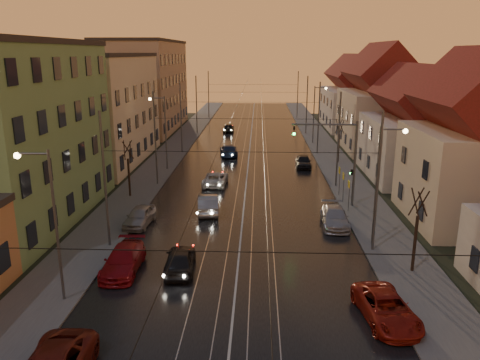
# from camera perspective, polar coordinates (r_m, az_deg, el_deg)

# --- Properties ---
(ground) EXTENTS (160.00, 160.00, 0.00)m
(ground) POSITION_cam_1_polar(r_m,az_deg,el_deg) (22.99, -1.00, -17.47)
(ground) COLOR black
(ground) RESTS_ON ground
(road) EXTENTS (16.00, 120.00, 0.04)m
(road) POSITION_cam_1_polar(r_m,az_deg,el_deg) (60.60, 1.15, 3.46)
(road) COLOR black
(road) RESTS_ON ground
(sidewalk_left) EXTENTS (4.00, 120.00, 0.15)m
(sidewalk_left) POSITION_cam_1_polar(r_m,az_deg,el_deg) (61.59, -8.21, 3.55)
(sidewalk_left) COLOR #4C4C4C
(sidewalk_left) RESTS_ON ground
(sidewalk_right) EXTENTS (4.00, 120.00, 0.15)m
(sidewalk_right) POSITION_cam_1_polar(r_m,az_deg,el_deg) (61.22, 10.57, 3.37)
(sidewalk_right) COLOR #4C4C4C
(sidewalk_right) RESTS_ON ground
(tram_rail_0) EXTENTS (0.06, 120.00, 0.03)m
(tram_rail_0) POSITION_cam_1_polar(r_m,az_deg,el_deg) (60.67, -0.93, 3.51)
(tram_rail_0) COLOR gray
(tram_rail_0) RESTS_ON road
(tram_rail_1) EXTENTS (0.06, 120.00, 0.03)m
(tram_rail_1) POSITION_cam_1_polar(r_m,az_deg,el_deg) (60.61, 0.43, 3.50)
(tram_rail_1) COLOR gray
(tram_rail_1) RESTS_ON road
(tram_rail_2) EXTENTS (0.06, 120.00, 0.03)m
(tram_rail_2) POSITION_cam_1_polar(r_m,az_deg,el_deg) (60.58, 1.88, 3.48)
(tram_rail_2) COLOR gray
(tram_rail_2) RESTS_ON road
(tram_rail_3) EXTENTS (0.06, 120.00, 0.03)m
(tram_rail_3) POSITION_cam_1_polar(r_m,az_deg,el_deg) (60.59, 3.24, 3.47)
(tram_rail_3) COLOR gray
(tram_rail_3) RESTS_ON road
(apartment_left_1) EXTENTS (10.00, 18.00, 13.00)m
(apartment_left_1) POSITION_cam_1_polar(r_m,az_deg,el_deg) (38.63, -26.72, 4.81)
(apartment_left_1) COLOR #638C59
(apartment_left_1) RESTS_ON ground
(apartment_left_2) EXTENTS (10.00, 20.00, 12.00)m
(apartment_left_2) POSITION_cam_1_polar(r_m,az_deg,el_deg) (56.84, -17.06, 8.12)
(apartment_left_2) COLOR beige
(apartment_left_2) RESTS_ON ground
(apartment_left_3) EXTENTS (10.00, 24.00, 14.00)m
(apartment_left_3) POSITION_cam_1_polar(r_m,az_deg,el_deg) (79.71, -11.46, 11.08)
(apartment_left_3) COLOR #A38169
(apartment_left_3) RESTS_ON ground
(house_right_1) EXTENTS (8.67, 10.20, 10.80)m
(house_right_1) POSITION_cam_1_polar(r_m,az_deg,el_deg) (38.42, 26.64, 3.17)
(house_right_1) COLOR beige
(house_right_1) RESTS_ON ground
(house_right_2) EXTENTS (9.18, 12.24, 9.20)m
(house_right_2) POSITION_cam_1_polar(r_m,az_deg,el_deg) (50.49, 20.65, 5.42)
(house_right_2) COLOR #BBB6AD
(house_right_2) RESTS_ON ground
(house_right_3) EXTENTS (9.18, 14.28, 11.50)m
(house_right_3) POSITION_cam_1_polar(r_m,az_deg,el_deg) (64.62, 16.67, 8.76)
(house_right_3) COLOR beige
(house_right_3) RESTS_ON ground
(house_right_4) EXTENTS (9.18, 16.32, 10.00)m
(house_right_4) POSITION_cam_1_polar(r_m,az_deg,el_deg) (82.18, 13.60, 9.71)
(house_right_4) COLOR #BBB6AD
(house_right_4) RESTS_ON ground
(catenary_pole_l_1) EXTENTS (0.16, 0.16, 9.00)m
(catenary_pole_l_1) POSITION_cam_1_polar(r_m,az_deg,el_deg) (30.97, -16.15, -0.18)
(catenary_pole_l_1) COLOR #595B60
(catenary_pole_l_1) RESTS_ON ground
(catenary_pole_r_1) EXTENTS (0.16, 0.16, 9.00)m
(catenary_pole_r_1) POSITION_cam_1_polar(r_m,az_deg,el_deg) (30.32, 16.42, -0.53)
(catenary_pole_r_1) COLOR #595B60
(catenary_pole_r_1) RESTS_ON ground
(catenary_pole_l_2) EXTENTS (0.16, 0.16, 9.00)m
(catenary_pole_l_2) POSITION_cam_1_polar(r_m,az_deg,el_deg) (45.09, -10.28, 4.90)
(catenary_pole_l_2) COLOR #595B60
(catenary_pole_l_2) RESTS_ON ground
(catenary_pole_r_2) EXTENTS (0.16, 0.16, 9.00)m
(catenary_pole_r_2) POSITION_cam_1_polar(r_m,az_deg,el_deg) (44.65, 11.89, 4.72)
(catenary_pole_r_2) COLOR #595B60
(catenary_pole_r_2) RESTS_ON ground
(catenary_pole_l_3) EXTENTS (0.16, 0.16, 9.00)m
(catenary_pole_l_3) POSITION_cam_1_polar(r_m,az_deg,el_deg) (59.64, -7.20, 7.52)
(catenary_pole_l_3) COLOR #595B60
(catenary_pole_l_3) RESTS_ON ground
(catenary_pole_r_3) EXTENTS (0.16, 0.16, 9.00)m
(catenary_pole_r_3) POSITION_cam_1_polar(r_m,az_deg,el_deg) (59.31, 9.56, 7.39)
(catenary_pole_r_3) COLOR #595B60
(catenary_pole_r_3) RESTS_ON ground
(catenary_pole_l_4) EXTENTS (0.16, 0.16, 9.00)m
(catenary_pole_l_4) POSITION_cam_1_polar(r_m,az_deg,el_deg) (74.37, -5.32, 9.10)
(catenary_pole_l_4) COLOR #595B60
(catenary_pole_l_4) RESTS_ON ground
(catenary_pole_r_4) EXTENTS (0.16, 0.16, 9.00)m
(catenary_pole_r_4) POSITION_cam_1_polar(r_m,az_deg,el_deg) (74.10, 8.15, 8.99)
(catenary_pole_r_4) COLOR #595B60
(catenary_pole_r_4) RESTS_ON ground
(catenary_pole_l_5) EXTENTS (0.16, 0.16, 9.00)m
(catenary_pole_l_5) POSITION_cam_1_polar(r_m,az_deg,el_deg) (92.16, -3.85, 10.31)
(catenary_pole_l_5) COLOR #595B60
(catenary_pole_l_5) RESTS_ON ground
(catenary_pole_r_5) EXTENTS (0.16, 0.16, 9.00)m
(catenary_pole_r_5) POSITION_cam_1_polar(r_m,az_deg,el_deg) (91.95, 7.04, 10.22)
(catenary_pole_r_5) COLOR #595B60
(catenary_pole_r_5) RESTS_ON ground
(street_lamp_0) EXTENTS (1.75, 0.32, 8.00)m
(street_lamp_0) POSITION_cam_1_polar(r_m,az_deg,el_deg) (24.82, -22.30, -3.62)
(street_lamp_0) COLOR #595B60
(street_lamp_0) RESTS_ON ground
(street_lamp_1) EXTENTS (1.75, 0.32, 8.00)m
(street_lamp_1) POSITION_cam_1_polar(r_m,az_deg,el_deg) (31.28, 16.94, 0.64)
(street_lamp_1) COLOR #595B60
(street_lamp_1) RESTS_ON ground
(street_lamp_2) EXTENTS (1.75, 0.32, 8.00)m
(street_lamp_2) POSITION_cam_1_polar(r_m,az_deg,el_deg) (50.92, -9.42, 6.55)
(street_lamp_2) COLOR #595B60
(street_lamp_2) RESTS_ON ground
(street_lamp_3) EXTENTS (1.75, 0.32, 8.00)m
(street_lamp_3) POSITION_cam_1_polar(r_m,az_deg,el_deg) (66.21, 9.28, 8.54)
(street_lamp_3) COLOR #595B60
(street_lamp_3) RESTS_ON ground
(traffic_light_mast) EXTENTS (5.30, 0.32, 7.20)m
(traffic_light_mast) POSITION_cam_1_polar(r_m,az_deg,el_deg) (38.72, 12.43, 3.25)
(traffic_light_mast) COLOR #595B60
(traffic_light_mast) RESTS_ON ground
(bare_tree_0) EXTENTS (1.09, 1.09, 5.11)m
(bare_tree_0) POSITION_cam_1_polar(r_m,az_deg,el_deg) (42.10, -13.42, 1.19)
(bare_tree_0) COLOR black
(bare_tree_0) RESTS_ON ground
(bare_tree_1) EXTENTS (1.09, 1.09, 5.11)m
(bare_tree_1) POSITION_cam_1_polar(r_m,az_deg,el_deg) (28.65, 20.66, -6.07)
(bare_tree_1) COLOR black
(bare_tree_1) RESTS_ON ground
(bare_tree_2) EXTENTS (1.09, 1.09, 5.11)m
(bare_tree_2) POSITION_cam_1_polar(r_m,az_deg,el_deg) (55.00, 11.97, 4.53)
(bare_tree_2) COLOR black
(bare_tree_2) RESTS_ON ground
(driving_car_0) EXTENTS (1.98, 4.30, 1.43)m
(driving_car_0) POSITION_cam_1_polar(r_m,az_deg,el_deg) (28.01, -7.33, -9.59)
(driving_car_0) COLOR black
(driving_car_0) RESTS_ON ground
(driving_car_1) EXTENTS (2.13, 4.67, 1.49)m
(driving_car_1) POSITION_cam_1_polar(r_m,az_deg,el_deg) (37.65, -3.95, -2.85)
(driving_car_1) COLOR gray
(driving_car_1) RESTS_ON ground
(driving_car_2) EXTENTS (2.35, 4.71, 1.28)m
(driving_car_2) POSITION_cam_1_polar(r_m,az_deg,el_deg) (45.24, -3.00, 0.15)
(driving_car_2) COLOR #B6B6B6
(driving_car_2) RESTS_ON ground
(driving_car_3) EXTENTS (2.63, 5.18, 1.44)m
(driving_car_3) POSITION_cam_1_polar(r_m,az_deg,el_deg) (58.03, -1.38, 3.63)
(driving_car_3) COLOR #162442
(driving_car_3) RESTS_ON ground
(driving_car_4) EXTENTS (1.68, 4.11, 1.40)m
(driving_car_4) POSITION_cam_1_polar(r_m,az_deg,el_deg) (75.83, -1.41, 6.38)
(driving_car_4) COLOR black
(driving_car_4) RESTS_ON ground
(parked_left_2) EXTENTS (2.04, 4.84, 1.39)m
(parked_left_2) POSITION_cam_1_polar(r_m,az_deg,el_deg) (28.58, -14.04, -9.46)
(parked_left_2) COLOR maroon
(parked_left_2) RESTS_ON ground
(parked_left_3) EXTENTS (1.94, 4.19, 1.39)m
(parked_left_3) POSITION_cam_1_polar(r_m,az_deg,el_deg) (35.58, -12.12, -4.34)
(parked_left_3) COLOR #9B9CA1
(parked_left_3) RESTS_ON ground
(parked_right_0) EXTENTS (2.79, 4.98, 1.32)m
(parked_right_0) POSITION_cam_1_polar(r_m,az_deg,el_deg) (24.14, 17.40, -14.69)
(parked_right_0) COLOR maroon
(parked_right_0) RESTS_ON ground
(parked_right_1) EXTENTS (2.08, 4.72, 1.35)m
(parked_right_1) POSITION_cam_1_polar(r_m,az_deg,el_deg) (35.39, 11.46, -4.45)
(parked_right_1) COLOR #A5A5AA
(parked_right_1) RESTS_ON ground
(parked_right_2) EXTENTS (1.72, 4.09, 1.38)m
(parked_right_2) POSITION_cam_1_polar(r_m,az_deg,el_deg) (52.71, 7.73, 2.27)
(parked_right_2) COLOR black
(parked_right_2) RESTS_ON ground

